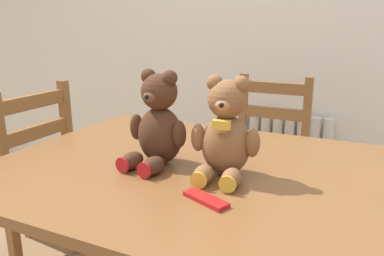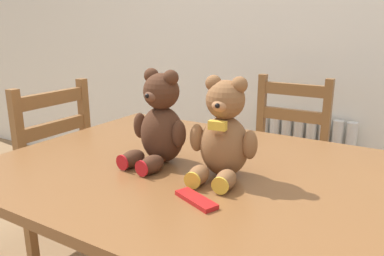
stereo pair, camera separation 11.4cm
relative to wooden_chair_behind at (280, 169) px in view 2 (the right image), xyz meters
name	(u,v)px [view 2 (the right image)]	position (x,y,z in m)	size (l,w,h in m)	color
wall_back	(326,1)	(0.05, 0.48, 0.84)	(8.00, 0.04, 2.60)	silver
radiator	(301,174)	(0.01, 0.41, -0.17)	(0.59, 0.10, 0.65)	silver
dining_table	(215,197)	(0.05, -0.82, 0.19)	(1.41, 0.98, 0.74)	brown
wooden_chair_behind	(280,169)	(0.00, 0.00, 0.00)	(0.39, 0.44, 0.92)	brown
wooden_chair_side	(42,173)	(-1.00, -0.68, 0.00)	(0.40, 0.41, 0.92)	brown
teddy_bear_left	(160,124)	(-0.14, -0.85, 0.41)	(0.21, 0.22, 0.30)	#472819
teddy_bear_right	(223,135)	(0.09, -0.85, 0.41)	(0.21, 0.21, 0.30)	brown
chocolate_bar	(196,200)	(0.11, -1.03, 0.29)	(0.13, 0.04, 0.01)	red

